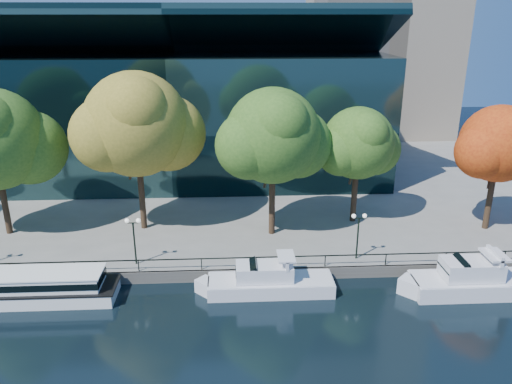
{
  "coord_description": "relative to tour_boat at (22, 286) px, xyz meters",
  "views": [
    {
      "loc": [
        2.47,
        -32.59,
        20.41
      ],
      "look_at": [
        4.63,
        8.0,
        5.83
      ],
      "focal_mm": 35.0,
      "sensor_mm": 36.0,
      "label": 1
    }
  ],
  "objects": [
    {
      "name": "tour_boat",
      "position": [
        0.0,
        0.0,
        0.0
      ],
      "size": [
        14.56,
        3.25,
        2.76
      ],
      "color": "white",
      "rests_on": "ground"
    },
    {
      "name": "tree_4",
      "position": [
        27.93,
        11.51,
        7.57
      ],
      "size": [
        8.56,
        7.02,
        11.33
      ],
      "color": "black",
      "rests_on": "promenade"
    },
    {
      "name": "ground",
      "position": [
        13.29,
        -1.01,
        -1.17
      ],
      "size": [
        160.0,
        160.0,
        0.0
      ],
      "primitive_type": "plane",
      "color": "black",
      "rests_on": "ground"
    },
    {
      "name": "lamp_2",
      "position": [
        26.17,
        3.49,
        2.81
      ],
      "size": [
        1.26,
        0.36,
        4.03
      ],
      "color": "black",
      "rests_on": "promenade"
    },
    {
      "name": "railing",
      "position": [
        13.29,
        2.24,
        0.76
      ],
      "size": [
        88.2,
        0.08,
        0.99
      ],
      "color": "black",
      "rests_on": "promenade"
    },
    {
      "name": "convention_building",
      "position": [
        9.29,
        30.78,
        7.33
      ],
      "size": [
        50.0,
        24.57,
        21.43
      ],
      "color": "black",
      "rests_on": "ground"
    },
    {
      "name": "tree_5",
      "position": [
        40.2,
        9.02,
        7.97
      ],
      "size": [
        8.79,
        7.2,
        11.82
      ],
      "color": "black",
      "rests_on": "promenade"
    },
    {
      "name": "cruiser_near",
      "position": [
        18.25,
        0.19,
        -0.21
      ],
      "size": [
        10.73,
        2.76,
        3.11
      ],
      "color": "silver",
      "rests_on": "ground"
    },
    {
      "name": "lamp_1",
      "position": [
        7.87,
        3.49,
        2.81
      ],
      "size": [
        1.26,
        0.36,
        4.03
      ],
      "color": "black",
      "rests_on": "promenade"
    },
    {
      "name": "cruiser_far",
      "position": [
        33.96,
        -0.8,
        -0.04
      ],
      "size": [
        10.89,
        3.02,
        3.56
      ],
      "color": "silver",
      "rests_on": "ground"
    },
    {
      "name": "tree_2",
      "position": [
        7.56,
        10.83,
        9.69
      ],
      "size": [
        11.82,
        9.69,
        14.8
      ],
      "color": "black",
      "rests_on": "promenade"
    },
    {
      "name": "tree_3",
      "position": [
        19.67,
        8.93,
        8.96
      ],
      "size": [
        10.58,
        8.68,
        13.55
      ],
      "color": "black",
      "rests_on": "promenade"
    },
    {
      "name": "promenade",
      "position": [
        13.29,
        35.37,
        -0.67
      ],
      "size": [
        90.0,
        67.08,
        1.0
      ],
      "color": "slate",
      "rests_on": "ground"
    }
  ]
}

